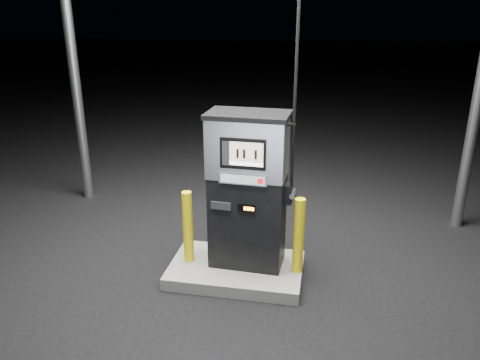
# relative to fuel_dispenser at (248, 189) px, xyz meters

# --- Properties ---
(ground) EXTENTS (80.00, 80.00, 0.00)m
(ground) POSITION_rel_fuel_dispenser_xyz_m (-0.12, -0.10, -1.11)
(ground) COLOR black
(ground) RESTS_ON ground
(pump_island) EXTENTS (1.60, 1.00, 0.15)m
(pump_island) POSITION_rel_fuel_dispenser_xyz_m (-0.12, -0.10, -1.03)
(pump_island) COLOR #5F605B
(pump_island) RESTS_ON ground
(fuel_dispenser) EXTENTS (1.04, 0.59, 3.87)m
(fuel_dispenser) POSITION_rel_fuel_dispenser_xyz_m (0.00, 0.00, 0.00)
(fuel_dispenser) COLOR black
(fuel_dispenser) RESTS_ON pump_island
(bollard_left) EXTENTS (0.13, 0.13, 0.91)m
(bollard_left) POSITION_rel_fuel_dispenser_xyz_m (-0.72, -0.10, -0.50)
(bollard_left) COLOR yellow
(bollard_left) RESTS_ON pump_island
(bollard_right) EXTENTS (0.15, 0.15, 0.93)m
(bollard_right) POSITION_rel_fuel_dispenser_xyz_m (0.62, -0.10, -0.49)
(bollard_right) COLOR yellow
(bollard_right) RESTS_ON pump_island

